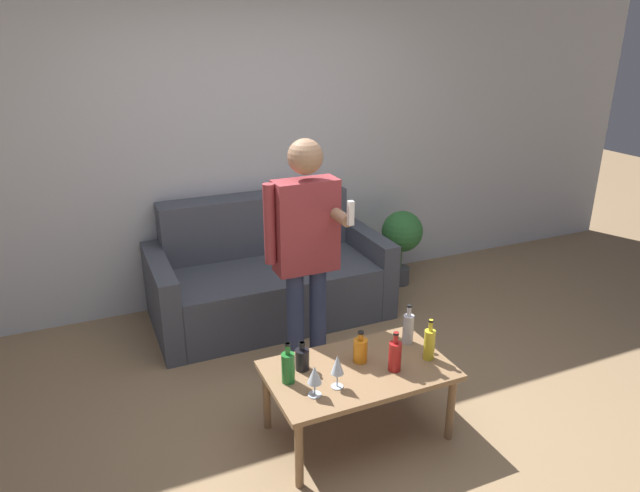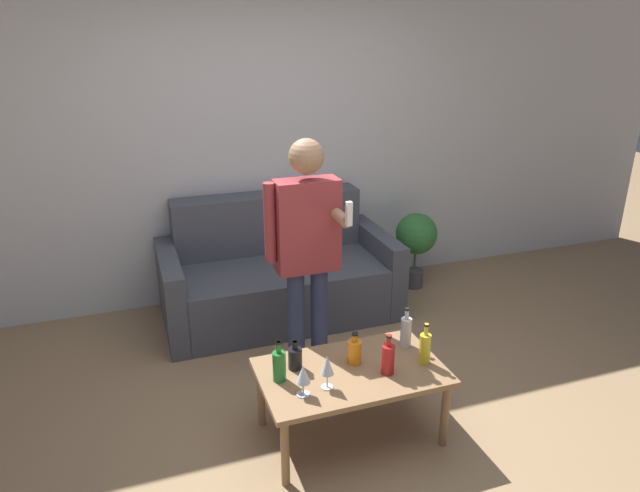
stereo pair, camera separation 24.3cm
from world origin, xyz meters
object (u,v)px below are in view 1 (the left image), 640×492
(couch, at_px, (267,276))
(coffee_table, at_px, (358,375))
(bottle_orange, at_px, (288,367))
(person_standing_front, at_px, (305,244))

(couch, height_order, coffee_table, couch)
(bottle_orange, relative_size, person_standing_front, 0.15)
(couch, relative_size, bottle_orange, 7.84)
(couch, bearing_deg, coffee_table, -90.62)
(coffee_table, relative_size, person_standing_front, 0.64)
(person_standing_front, bearing_deg, bottle_orange, -120.01)
(couch, distance_m, person_standing_front, 1.14)
(coffee_table, bearing_deg, bottle_orange, 174.84)
(bottle_orange, height_order, person_standing_front, person_standing_front)
(couch, xyz_separation_m, coffee_table, (-0.02, -1.61, 0.06))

